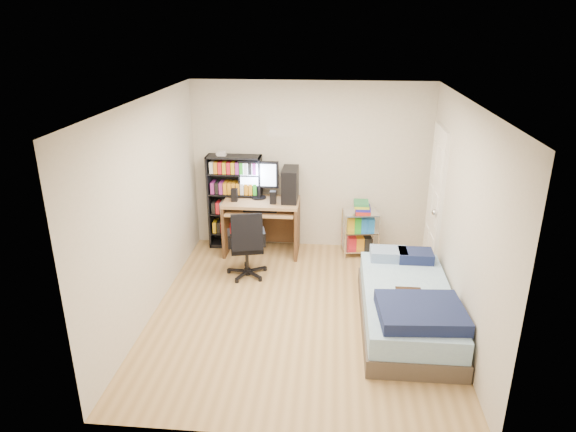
# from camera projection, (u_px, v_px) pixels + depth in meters

# --- Properties ---
(room) EXTENTS (3.58, 4.08, 2.58)m
(room) POSITION_uv_depth(u_px,v_px,m) (301.00, 215.00, 5.73)
(room) COLOR tan
(room) RESTS_ON ground
(media_shelf) EXTENTS (0.81, 0.27, 1.49)m
(media_shelf) POSITION_uv_depth(u_px,v_px,m) (235.00, 201.00, 7.72)
(media_shelf) COLOR black
(media_shelf) RESTS_ON room
(computer_desk) EXTENTS (1.10, 0.64, 1.38)m
(computer_desk) POSITION_uv_depth(u_px,v_px,m) (269.00, 205.00, 7.54)
(computer_desk) COLOR tan
(computer_desk) RESTS_ON room
(office_chair) EXTENTS (0.68, 0.68, 0.96)m
(office_chair) POSITION_uv_depth(u_px,v_px,m) (247.00, 256.00, 6.93)
(office_chair) COLOR black
(office_chair) RESTS_ON room
(wire_cart) EXTENTS (0.56, 0.43, 0.83)m
(wire_cart) POSITION_uv_depth(u_px,v_px,m) (361.00, 220.00, 7.50)
(wire_cart) COLOR silver
(wire_cart) RESTS_ON room
(bed) EXTENTS (1.01, 2.02, 0.58)m
(bed) POSITION_uv_depth(u_px,v_px,m) (408.00, 306.00, 5.80)
(bed) COLOR #50433B
(bed) RESTS_ON room
(door) EXTENTS (0.12, 0.80, 2.00)m
(door) POSITION_uv_depth(u_px,v_px,m) (435.00, 201.00, 6.92)
(door) COLOR white
(door) RESTS_ON room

